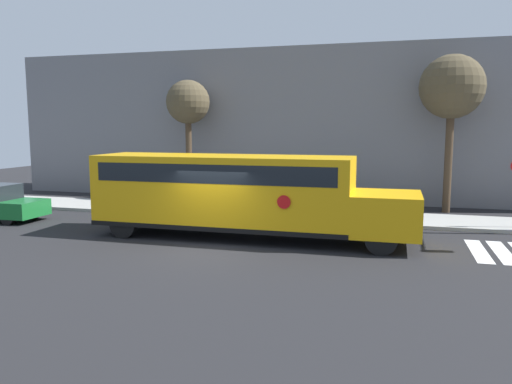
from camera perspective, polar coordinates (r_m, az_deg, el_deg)
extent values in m
plane|color=black|center=(16.62, -5.54, -6.38)|extent=(60.00, 60.00, 0.00)
cube|color=#9E9E99|center=(22.65, 0.41, -2.42)|extent=(44.00, 3.00, 0.15)
cube|color=slate|center=(28.64, 3.88, 7.66)|extent=(32.00, 4.00, 8.13)
cube|color=white|center=(17.69, 24.07, -6.15)|extent=(0.50, 3.20, 0.01)
cube|color=white|center=(17.81, 26.31, -6.19)|extent=(0.50, 3.20, 0.01)
cube|color=#EAA80F|center=(17.89, -3.83, 0.17)|extent=(9.19, 2.50, 2.50)
cube|color=#EAA80F|center=(16.96, 14.66, -2.42)|extent=(2.20, 2.50, 1.36)
cube|color=black|center=(18.07, -3.80, -3.51)|extent=(9.19, 2.54, 0.16)
cube|color=black|center=(17.81, -3.85, 2.40)|extent=(8.46, 2.53, 0.64)
cylinder|color=red|center=(15.98, 3.19, -1.16)|extent=(0.44, 0.02, 0.44)
cylinder|color=black|center=(18.14, 14.32, -3.79)|extent=(1.00, 0.30, 1.00)
cylinder|color=black|center=(16.02, 14.11, -5.27)|extent=(1.00, 0.30, 1.00)
cylinder|color=black|center=(20.40, -11.81, -2.48)|extent=(1.00, 0.30, 1.00)
cylinder|color=black|center=(18.54, -14.89, -3.57)|extent=(1.00, 0.30, 1.00)
cylinder|color=black|center=(23.80, -24.01, -1.99)|extent=(0.64, 0.22, 0.64)
cylinder|color=black|center=(22.66, -26.49, -2.59)|extent=(0.64, 0.22, 0.64)
cylinder|color=#423323|center=(26.98, -7.67, 3.84)|extent=(0.33, 0.33, 4.57)
sphere|color=#4C422D|center=(26.95, -7.78, 10.16)|extent=(2.31, 2.31, 2.31)
cylinder|color=#423323|center=(24.65, 21.12, 3.44)|extent=(0.36, 0.36, 4.89)
sphere|color=#4C422D|center=(24.67, 21.49, 11.14)|extent=(2.90, 2.90, 2.90)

